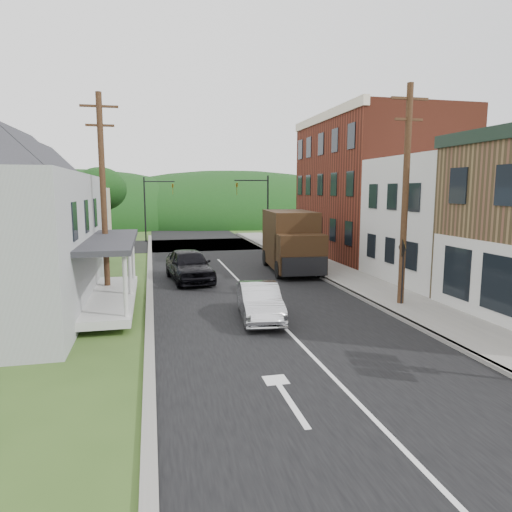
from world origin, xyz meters
TOP-DOWN VIEW (x-y plane):
  - ground at (0.00, 0.00)m, footprint 120.00×120.00m
  - road at (0.00, 10.00)m, footprint 9.00×90.00m
  - cross_road at (0.00, 27.00)m, footprint 60.00×9.00m
  - sidewalk_right at (5.90, 8.00)m, footprint 2.80×55.00m
  - curb_right at (4.55, 8.00)m, footprint 0.20×55.00m
  - curb_left at (-4.65, 8.00)m, footprint 0.30×55.00m
  - storefront_white at (11.30, 7.50)m, footprint 8.00×7.00m
  - storefront_red at (11.30, 17.00)m, footprint 8.00×12.00m
  - house_blue at (-11.00, 17.00)m, footprint 7.14×8.16m
  - house_cream at (-11.50, 26.00)m, footprint 7.14×8.16m
  - utility_pole_right at (5.60, 3.50)m, footprint 1.60×0.26m
  - utility_pole_left at (-6.50, 8.00)m, footprint 1.60×0.26m
  - traffic_signal_right at (4.30, 23.50)m, footprint 2.87×0.20m
  - traffic_signal_left at (-4.30, 30.50)m, footprint 2.87×0.20m
  - tree_left_d at (-9.00, 32.00)m, footprint 4.80×4.80m
  - forested_ridge at (0.00, 55.00)m, footprint 90.00×30.00m
  - silver_sedan at (-0.60, 2.95)m, footprint 1.82×4.19m
  - dark_sedan at (-2.57, 10.85)m, footprint 2.60×5.22m
  - delivery_van at (3.62, 12.44)m, footprint 3.14×6.60m
  - warning_sign at (5.54, 3.38)m, footprint 0.16×0.75m

SIDE VIEW (x-z plane):
  - ground at x=0.00m, z-range 0.00..0.00m
  - road at x=0.00m, z-range -0.01..0.01m
  - cross_road at x=0.00m, z-range -0.01..0.01m
  - forested_ridge at x=0.00m, z-range -8.00..8.00m
  - curb_left at x=-4.65m, z-range 0.00..0.12m
  - sidewalk_right at x=5.90m, z-range 0.00..0.15m
  - curb_right at x=4.55m, z-range 0.00..0.15m
  - silver_sedan at x=-0.60m, z-range 0.00..1.34m
  - dark_sedan at x=-2.57m, z-range 0.00..1.71m
  - delivery_van at x=3.62m, z-range 0.02..3.60m
  - warning_sign at x=5.54m, z-range 0.53..3.24m
  - storefront_white at x=11.30m, z-range 0.00..6.50m
  - house_blue at x=-11.00m, z-range 0.05..7.33m
  - house_cream at x=-11.50m, z-range 0.05..7.33m
  - traffic_signal_right at x=4.30m, z-range 0.76..6.76m
  - traffic_signal_left at x=-4.30m, z-range 0.76..6.76m
  - utility_pole_right at x=5.60m, z-range 0.16..9.16m
  - utility_pole_left at x=-6.50m, z-range 0.16..9.16m
  - tree_left_d at x=-9.00m, z-range 1.41..8.35m
  - storefront_red at x=11.30m, z-range 0.00..10.00m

